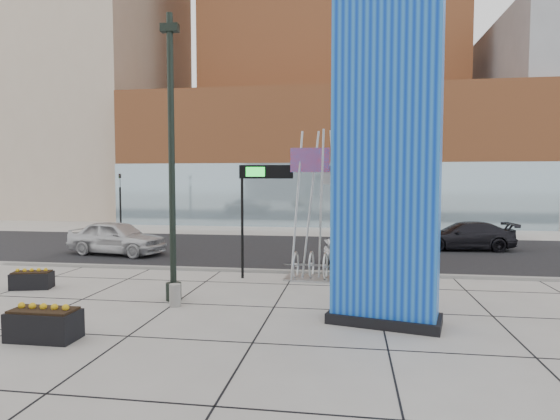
# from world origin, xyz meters

# --- Properties ---
(ground) EXTENTS (160.00, 160.00, 0.00)m
(ground) POSITION_xyz_m (0.00, 0.00, 0.00)
(ground) COLOR #9E9991
(ground) RESTS_ON ground
(street_asphalt) EXTENTS (80.00, 12.00, 0.02)m
(street_asphalt) POSITION_xyz_m (0.00, 10.00, 0.01)
(street_asphalt) COLOR black
(street_asphalt) RESTS_ON ground
(curb_edge) EXTENTS (80.00, 0.30, 0.12)m
(curb_edge) POSITION_xyz_m (0.00, 4.00, 0.06)
(curb_edge) COLOR gray
(curb_edge) RESTS_ON ground
(tower_podium) EXTENTS (34.00, 10.00, 11.00)m
(tower_podium) POSITION_xyz_m (1.00, 27.00, 5.50)
(tower_podium) COLOR #AC5D32
(tower_podium) RESTS_ON ground
(tower_glass_front) EXTENTS (34.00, 0.60, 5.00)m
(tower_glass_front) POSITION_xyz_m (1.00, 22.20, 2.50)
(tower_glass_front) COLOR #8CA5B2
(tower_glass_front) RESTS_ON ground
(building_beige_left) EXTENTS (18.00, 20.00, 34.00)m
(building_beige_left) POSITION_xyz_m (-26.00, 34.00, 17.00)
(building_beige_left) COLOR gray
(building_beige_left) RESTS_ON ground
(blue_pylon) EXTENTS (3.02, 1.87, 9.37)m
(blue_pylon) POSITION_xyz_m (4.04, -2.07, 4.53)
(blue_pylon) COLOR #0D3AC3
(blue_pylon) RESTS_ON ground
(lamp_post) EXTENTS (0.55, 0.47, 8.61)m
(lamp_post) POSITION_xyz_m (-2.18, -0.65, 3.52)
(lamp_post) COLOR black
(lamp_post) RESTS_ON ground
(public_art_sculpture) EXTENTS (2.52, 1.42, 5.52)m
(public_art_sculpture) POSITION_xyz_m (2.03, 3.00, 1.45)
(public_art_sculpture) COLOR #BCBFC1
(public_art_sculpture) RESTS_ON ground
(concrete_bollard) EXTENTS (0.34, 0.34, 0.65)m
(concrete_bollard) POSITION_xyz_m (-1.87, -1.31, 0.33)
(concrete_bollard) COLOR gray
(concrete_bollard) RESTS_ON ground
(overhead_street_sign) EXTENTS (1.99, 0.51, 4.23)m
(overhead_street_sign) POSITION_xyz_m (-0.10, 2.80, 3.63)
(overhead_street_sign) COLOR black
(overhead_street_sign) RESTS_ON ground
(round_planter_east) EXTENTS (0.98, 0.98, 2.45)m
(round_planter_east) POSITION_xyz_m (4.60, 3.60, 1.16)
(round_planter_east) COLOR #83B1AB
(round_planter_east) RESTS_ON ground
(round_planter_mid) EXTENTS (0.94, 0.94, 2.35)m
(round_planter_mid) POSITION_xyz_m (3.20, 3.60, 1.11)
(round_planter_mid) COLOR #83B1AB
(round_planter_mid) RESTS_ON ground
(round_planter_west) EXTENTS (1.07, 1.07, 2.67)m
(round_planter_west) POSITION_xyz_m (3.43, 3.60, 1.26)
(round_planter_west) COLOR #83B1AB
(round_planter_west) RESTS_ON ground
(box_planter_north) EXTENTS (1.39, 0.94, 0.70)m
(box_planter_north) POSITION_xyz_m (-7.50, 0.08, 0.32)
(box_planter_north) COLOR black
(box_planter_north) RESTS_ON ground
(box_planter_south) EXTENTS (1.56, 0.79, 0.86)m
(box_planter_south) POSITION_xyz_m (-3.80, -4.50, 0.39)
(box_planter_south) COLOR black
(box_planter_south) RESTS_ON ground
(car_white_west) EXTENTS (5.18, 2.81, 1.67)m
(car_white_west) POSITION_xyz_m (-8.21, 7.29, 0.84)
(car_white_west) COLOR silver
(car_white_west) RESTS_ON ground
(car_silver_mid) EXTENTS (4.39, 2.26, 1.38)m
(car_silver_mid) POSITION_xyz_m (4.16, 6.57, 0.69)
(car_silver_mid) COLOR #ADAFB5
(car_silver_mid) RESTS_ON ground
(car_dark_east) EXTENTS (5.21, 2.44, 1.47)m
(car_dark_east) POSITION_xyz_m (9.08, 11.43, 0.74)
(car_dark_east) COLOR black
(car_dark_east) RESTS_ON ground
(traffic_signal) EXTENTS (0.15, 0.18, 4.10)m
(traffic_signal) POSITION_xyz_m (-12.00, 15.00, 2.30)
(traffic_signal) COLOR black
(traffic_signal) RESTS_ON ground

